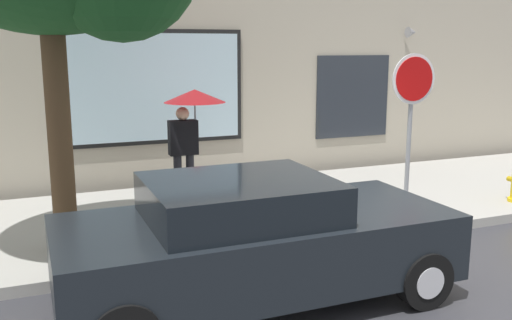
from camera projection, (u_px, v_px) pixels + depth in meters
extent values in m
plane|color=#333338|center=(360.00, 279.00, 6.92)|extent=(60.00, 60.00, 0.00)
cube|color=#A3A099|center=(264.00, 209.00, 9.63)|extent=(20.00, 4.00, 0.15)
cube|color=#B2A893|center=(215.00, 10.00, 11.22)|extent=(20.00, 0.40, 7.00)
cube|color=black|center=(154.00, 87.00, 10.81)|extent=(3.53, 0.06, 2.19)
cube|color=silver|center=(155.00, 88.00, 10.79)|extent=(3.37, 0.03, 2.03)
cube|color=#262B33|center=(353.00, 97.00, 12.52)|extent=(1.80, 0.04, 1.80)
cone|color=#99999E|center=(412.00, 32.00, 12.65)|extent=(0.22, 0.24, 0.24)
cube|color=black|center=(258.00, 247.00, 6.23)|extent=(4.30, 1.82, 0.73)
cube|color=black|center=(239.00, 199.00, 6.03)|extent=(1.94, 1.60, 0.42)
cylinder|color=black|center=(344.00, 233.00, 7.64)|extent=(0.64, 0.22, 0.64)
cylinder|color=silver|center=(344.00, 233.00, 7.64)|extent=(0.35, 0.24, 0.35)
cylinder|color=black|center=(424.00, 279.00, 6.12)|extent=(0.64, 0.22, 0.64)
cylinder|color=silver|center=(424.00, 279.00, 6.12)|extent=(0.35, 0.24, 0.35)
cylinder|color=black|center=(100.00, 267.00, 6.45)|extent=(0.64, 0.22, 0.64)
cylinder|color=silver|center=(100.00, 267.00, 6.45)|extent=(0.35, 0.24, 0.35)
cylinder|color=gold|center=(511.00, 179.00, 9.89)|extent=(0.09, 0.12, 0.09)
cylinder|color=black|center=(178.00, 179.00, 9.69)|extent=(0.14, 0.14, 0.83)
cylinder|color=black|center=(190.00, 178.00, 9.77)|extent=(0.14, 0.14, 0.83)
cube|color=black|center=(183.00, 138.00, 9.59)|extent=(0.48, 0.22, 0.59)
sphere|color=tan|center=(182.00, 114.00, 9.51)|extent=(0.23, 0.23, 0.23)
cylinder|color=#4C4C51|center=(195.00, 122.00, 9.62)|extent=(0.02, 0.02, 0.90)
cone|color=maroon|center=(195.00, 96.00, 9.53)|extent=(1.05, 1.05, 0.22)
cylinder|color=#4C3823|center=(60.00, 134.00, 7.16)|extent=(0.30, 0.30, 3.12)
cylinder|color=gray|center=(409.00, 138.00, 8.70)|extent=(0.07, 0.07, 2.51)
cylinder|color=white|center=(414.00, 79.00, 8.49)|extent=(0.76, 0.02, 0.76)
cylinder|color=red|center=(414.00, 79.00, 8.47)|extent=(0.66, 0.02, 0.66)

